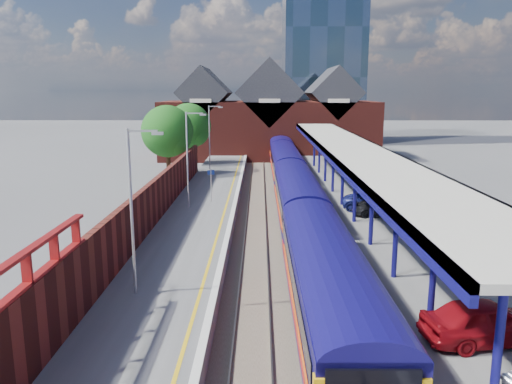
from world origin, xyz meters
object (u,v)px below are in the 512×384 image
train (291,175)px  platform_sign (211,180)px  parked_car_dark (382,208)px  parked_car_blue (376,202)px  lamp_post_d (211,135)px  lamp_post_b (134,202)px  lamp_post_c (189,154)px  parked_car_red (487,321)px

train → platform_sign: size_ratio=26.36×
train → parked_car_dark: bearing=-61.1°
train → parked_car_blue: size_ratio=13.96×
lamp_post_d → parked_car_blue: bearing=-51.7°
lamp_post_b → lamp_post_d: 32.00m
lamp_post_c → parked_car_blue: (13.49, -1.07, -3.34)m
train → lamp_post_c: bearing=-135.8°
platform_sign → lamp_post_d: bearing=95.6°
lamp_post_d → parked_car_red: 38.48m
lamp_post_c → parked_car_blue: lamp_post_c is taller
lamp_post_d → parked_car_dark: lamp_post_d is taller
lamp_post_c → parked_car_red: (12.93, -20.10, -3.23)m
lamp_post_b → lamp_post_d: bearing=90.0°
train → platform_sign: (-6.49, -5.64, 0.57)m
lamp_post_c → parked_car_blue: size_ratio=1.48×
parked_car_dark → lamp_post_d: bearing=41.8°
lamp_post_c → parked_car_red: lamp_post_c is taller
train → lamp_post_d: bearing=133.2°
parked_car_blue → parked_car_red: bearing=-162.5°
parked_car_red → parked_car_blue: bearing=-10.5°
lamp_post_d → train: bearing=-46.8°
train → platform_sign: 8.62m
train → parked_car_dark: (5.64, -10.22, -0.55)m
lamp_post_b → parked_car_red: 13.94m
platform_sign → parked_car_dark: size_ratio=0.63×
parked_car_dark → parked_car_blue: bearing=6.3°
lamp_post_c → parked_car_dark: 14.16m
lamp_post_c → lamp_post_d: bearing=90.0°
train → parked_car_dark: size_ratio=16.60×
lamp_post_d → platform_sign: bearing=-84.4°
parked_car_dark → lamp_post_c: bearing=85.0°
train → parked_car_dark: train is taller
parked_car_dark → parked_car_red: bearing=-176.0°
lamp_post_d → platform_sign: 14.25m
platform_sign → parked_car_dark: platform_sign is taller
lamp_post_b → parked_car_red: bearing=-17.6°
lamp_post_d → platform_sign: lamp_post_d is taller
lamp_post_b → parked_car_dark: size_ratio=1.76×
train → parked_car_red: 28.20m
parked_car_blue → lamp_post_c: bearing=104.6°
lamp_post_d → parked_car_red: lamp_post_d is taller
train → lamp_post_d: lamp_post_d is taller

